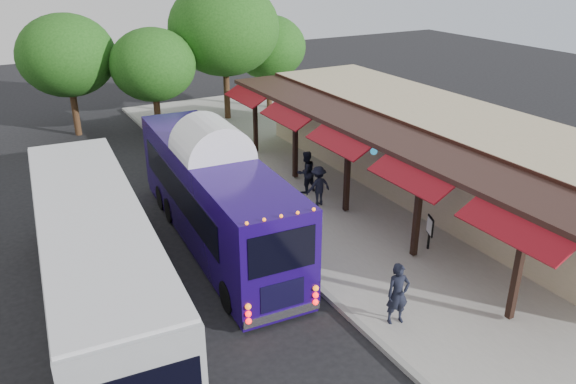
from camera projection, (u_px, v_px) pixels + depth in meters
ground at (317, 290)px, 17.18m from camera, size 90.00×90.00×0.00m
sidewalk at (370, 207)px, 22.58m from camera, size 10.00×40.00×0.15m
curb at (260, 235)px, 20.38m from camera, size 0.20×40.00×0.16m
station_shelter at (439, 152)px, 23.38m from camera, size 8.15×20.00×3.60m
coach_bus at (214, 192)px, 19.37m from camera, size 2.99×11.25×3.56m
city_bus at (96, 255)px, 15.52m from camera, size 3.55×12.41×3.29m
ped_a at (398, 294)px, 15.15m from camera, size 0.74×0.57×1.79m
ped_b at (306, 172)px, 23.44m from camera, size 0.98×0.82×1.80m
ped_c at (210, 156)px, 25.17m from camera, size 1.08×0.46×1.83m
ped_d at (318, 186)px, 22.28m from camera, size 1.07×0.63×1.63m
sign_board at (430, 228)px, 18.95m from camera, size 0.26×0.52×1.20m
tree_left at (153, 65)px, 30.04m from camera, size 4.59×4.59×5.88m
tree_mid at (224, 28)px, 32.14m from camera, size 6.38×6.38×8.17m
tree_right at (269, 47)px, 35.12m from camera, size 4.65×4.65×5.96m
tree_far at (67, 56)px, 29.87m from camera, size 5.16×5.16×6.60m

